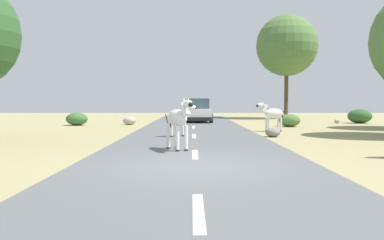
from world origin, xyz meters
TOP-DOWN VIEW (x-y plane):
  - ground_plane at (0.00, 0.00)m, footprint 90.00×90.00m
  - road at (0.01, 0.00)m, footprint 6.00×64.00m
  - lane_markings at (0.01, -1.00)m, footprint 0.16×56.00m
  - zebra_0 at (-0.51, 3.05)m, footprint 1.00×1.64m
  - zebra_1 at (-0.65, 7.94)m, footprint 1.41×0.88m
  - zebra_3 at (4.12, 11.45)m, footprint 1.59×0.81m
  - car_0 at (0.39, 26.31)m, footprint 2.12×4.39m
  - car_1 at (0.30, 20.45)m, footprint 2.24×4.45m
  - tree_3 at (8.53, 27.19)m, footprint 5.54×5.54m
  - bush_1 at (12.02, 19.39)m, footprint 1.70×1.53m
  - bush_2 at (6.01, 15.46)m, footprint 1.32×1.19m
  - bush_3 at (-7.65, 16.82)m, footprint 1.41×1.27m
  - rock_0 at (10.32, 19.18)m, footprint 0.40×0.28m
  - rock_1 at (3.52, 8.29)m, footprint 0.66×0.69m
  - rock_3 at (-4.28, 17.42)m, footprint 0.88×0.69m

SIDE VIEW (x-z plane):
  - ground_plane at x=0.00m, z-range 0.00..0.00m
  - road at x=0.01m, z-range 0.00..0.05m
  - lane_markings at x=0.01m, z-range 0.05..0.06m
  - rock_0 at x=10.32m, z-range 0.00..0.31m
  - rock_1 at x=3.52m, z-range 0.00..0.40m
  - rock_3 at x=-4.28m, z-range 0.00..0.54m
  - bush_2 at x=6.01m, z-range 0.00..0.79m
  - bush_3 at x=-7.65m, z-range 0.00..0.85m
  - bush_1 at x=12.02m, z-range 0.00..1.02m
  - car_0 at x=0.39m, z-range -0.02..1.72m
  - car_1 at x=0.30m, z-range -0.02..1.72m
  - zebra_1 at x=-0.65m, z-range 0.19..1.62m
  - zebra_3 at x=4.12m, z-range 0.15..1.71m
  - zebra_0 at x=-0.51m, z-range 0.21..1.86m
  - tree_3 at x=8.53m, z-range 1.92..11.34m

